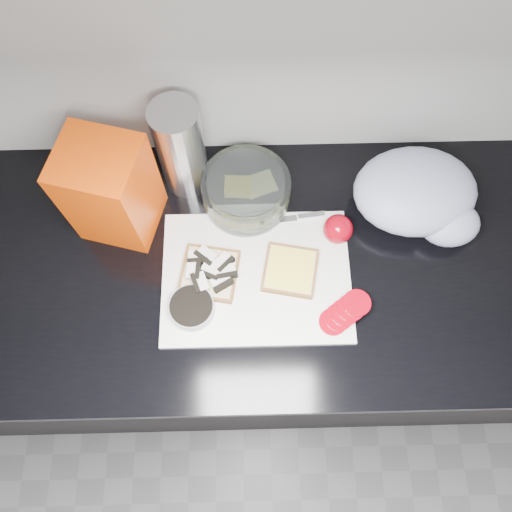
{
  "coord_description": "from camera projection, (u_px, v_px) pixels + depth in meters",
  "views": [
    {
      "loc": [
        -0.05,
        0.8,
        1.91
      ],
      "look_at": [
        -0.04,
        1.19,
        0.95
      ],
      "focal_mm": 35.0,
      "sensor_mm": 36.0,
      "label": 1
    }
  ],
  "objects": [
    {
      "name": "bread_left",
      "position": [
        210.0,
        272.0,
        1.05
      ],
      "size": [
        0.14,
        0.14,
        0.04
      ],
      "rotation": [
        0.0,
        0.0,
        -0.17
      ],
      "color": "beige",
      "rests_on": "cutting_board"
    },
    {
      "name": "base_cabinet",
      "position": [
        271.0,
        317.0,
        1.52
      ],
      "size": [
        3.5,
        0.6,
        0.86
      ],
      "primitive_type": "cube",
      "color": "black",
      "rests_on": "ground"
    },
    {
      "name": "bread_right",
      "position": [
        290.0,
        270.0,
        1.06
      ],
      "size": [
        0.13,
        0.13,
        0.02
      ],
      "rotation": [
        0.0,
        0.0,
        -0.19
      ],
      "color": "beige",
      "rests_on": "cutting_board"
    },
    {
      "name": "tomato_slices",
      "position": [
        345.0,
        312.0,
        1.02
      ],
      "size": [
        0.12,
        0.1,
        0.02
      ],
      "rotation": [
        0.0,
        0.0,
        0.14
      ],
      "color": "#970311",
      "rests_on": "cutting_board"
    },
    {
      "name": "glass_bowl",
      "position": [
        246.0,
        192.0,
        1.1
      ],
      "size": [
        0.2,
        0.2,
        0.08
      ],
      "rotation": [
        0.0,
        0.0,
        -0.05
      ],
      "color": "silver",
      "rests_on": "countertop"
    },
    {
      "name": "bread_bag",
      "position": [
        111.0,
        191.0,
        1.01
      ],
      "size": [
        0.19,
        0.18,
        0.24
      ],
      "primitive_type": "cube",
      "rotation": [
        0.0,
        0.0,
        -0.27
      ],
      "color": "#E65003",
      "rests_on": "countertop"
    },
    {
      "name": "cutting_board",
      "position": [
        256.0,
        277.0,
        1.07
      ],
      "size": [
        0.4,
        0.3,
        0.01
      ],
      "primitive_type": "cube",
      "color": "white",
      "rests_on": "countertop"
    },
    {
      "name": "knife",
      "position": [
        293.0,
        218.0,
        1.11
      ],
      "size": [
        0.19,
        0.04,
        0.01
      ],
      "rotation": [
        0.0,
        0.0,
        0.12
      ],
      "color": "silver",
      "rests_on": "cutting_board"
    },
    {
      "name": "tub_lid",
      "position": [
        229.0,
        236.0,
        1.1
      ],
      "size": [
        0.09,
        0.09,
        0.01
      ],
      "primitive_type": "cylinder",
      "rotation": [
        0.0,
        0.0,
        -0.03
      ],
      "color": "silver",
      "rests_on": "countertop"
    },
    {
      "name": "grocery_bag",
      "position": [
        420.0,
        196.0,
        1.08
      ],
      "size": [
        0.28,
        0.25,
        0.12
      ],
      "rotation": [
        0.0,
        0.0,
        0.06
      ],
      "color": "#ABB3D2",
      "rests_on": "countertop"
    },
    {
      "name": "seed_tub",
      "position": [
        192.0,
        308.0,
        1.02
      ],
      "size": [
        0.09,
        0.09,
        0.05
      ],
      "color": "#939897",
      "rests_on": "countertop"
    },
    {
      "name": "whole_tomatoes",
      "position": [
        338.0,
        229.0,
        1.08
      ],
      "size": [
        0.07,
        0.07,
        0.07
      ],
      "rotation": [
        0.0,
        0.0,
        0.09
      ],
      "color": "#970311",
      "rests_on": "countertop"
    },
    {
      "name": "steel_canister",
      "position": [
        181.0,
        149.0,
        1.05
      ],
      "size": [
        0.1,
        0.1,
        0.24
      ],
      "primitive_type": "cylinder",
      "color": "silver",
      "rests_on": "countertop"
    },
    {
      "name": "countertop",
      "position": [
        276.0,
        264.0,
        1.1
      ],
      "size": [
        3.5,
        0.64,
        0.04
      ],
      "primitive_type": "cube",
      "color": "black",
      "rests_on": "base_cabinet"
    }
  ]
}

